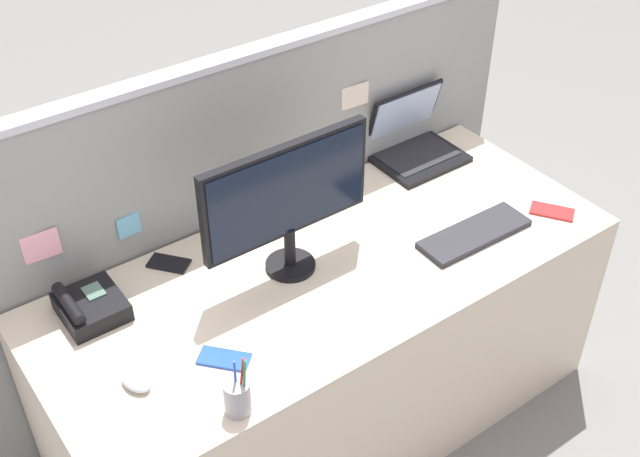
{
  "coord_description": "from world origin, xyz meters",
  "views": [
    {
      "loc": [
        -1.18,
        -1.58,
        2.44
      ],
      "look_at": [
        0.0,
        0.05,
        0.87
      ],
      "focal_mm": 45.36,
      "sensor_mm": 36.0,
      "label": 1
    }
  ],
  "objects": [
    {
      "name": "ground_plane",
      "position": [
        0.0,
        0.0,
        0.0
      ],
      "size": [
        10.0,
        10.0,
        0.0
      ],
      "primitive_type": "plane",
      "color": "slate"
    },
    {
      "name": "desk",
      "position": [
        0.0,
        0.0,
        0.38
      ],
      "size": [
        1.91,
        0.79,
        0.75
      ],
      "primitive_type": "cube",
      "color": "beige",
      "rests_on": "ground_plane"
    },
    {
      "name": "cubicle_divider",
      "position": [
        -0.0,
        0.44,
        0.67
      ],
      "size": [
        2.2,
        0.08,
        1.33
      ],
      "color": "gray",
      "rests_on": "ground_plane"
    },
    {
      "name": "desktop_monitor",
      "position": [
        -0.1,
        0.08,
        1.02
      ],
      "size": [
        0.58,
        0.16,
        0.45
      ],
      "color": "black",
      "rests_on": "desk"
    },
    {
      "name": "laptop",
      "position": [
        0.64,
        0.34,
        0.82
      ],
      "size": [
        0.32,
        0.27,
        0.26
      ],
      "color": "black",
      "rests_on": "desk"
    },
    {
      "name": "desk_phone",
      "position": [
        -0.71,
        0.24,
        0.79
      ],
      "size": [
        0.18,
        0.2,
        0.09
      ],
      "color": "black",
      "rests_on": "desk"
    },
    {
      "name": "keyboard_main",
      "position": [
        0.48,
        -0.16,
        0.76
      ],
      "size": [
        0.41,
        0.15,
        0.02
      ],
      "primitive_type": "cube",
      "rotation": [
        0.0,
        0.0,
        -0.02
      ],
      "color": "#232328",
      "rests_on": "desk"
    },
    {
      "name": "computer_mouse_right_hand",
      "position": [
        -0.72,
        -0.1,
        0.77
      ],
      "size": [
        0.08,
        0.11,
        0.03
      ],
      "primitive_type": "ellipsoid",
      "rotation": [
        0.0,
        0.0,
        0.23
      ],
      "color": "#B2B5BC",
      "rests_on": "desk"
    },
    {
      "name": "pen_cup",
      "position": [
        -0.54,
        -0.33,
        0.81
      ],
      "size": [
        0.07,
        0.07,
        0.19
      ],
      "color": "#99999E",
      "rests_on": "desk"
    },
    {
      "name": "cell_phone_black_slab",
      "position": [
        -0.41,
        0.31,
        0.76
      ],
      "size": [
        0.14,
        0.15,
        0.01
      ],
      "primitive_type": "cube",
      "rotation": [
        0.0,
        0.0,
        0.67
      ],
      "color": "black",
      "rests_on": "desk"
    },
    {
      "name": "cell_phone_blue_case",
      "position": [
        -0.48,
        -0.15,
        0.76
      ],
      "size": [
        0.15,
        0.16,
        0.01
      ],
      "primitive_type": "cube",
      "rotation": [
        0.0,
        0.0,
        0.72
      ],
      "color": "blue",
      "rests_on": "desk"
    },
    {
      "name": "cell_phone_red_case",
      "position": [
        0.8,
        -0.23,
        0.76
      ],
      "size": [
        0.15,
        0.17,
        0.01
      ],
      "primitive_type": "cube",
      "rotation": [
        0.0,
        0.0,
        0.59
      ],
      "color": "#B22323",
      "rests_on": "desk"
    }
  ]
}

